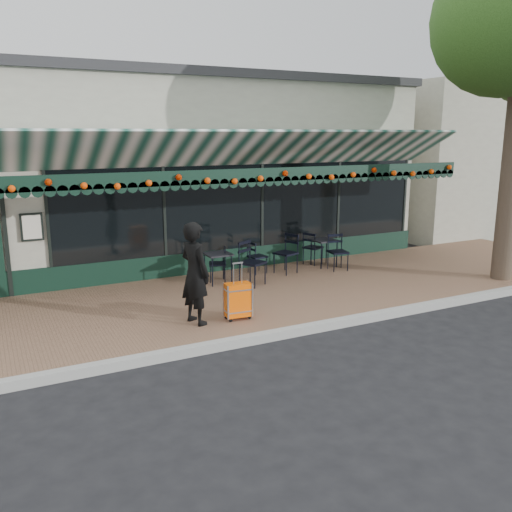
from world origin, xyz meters
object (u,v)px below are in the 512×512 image
chair_a_front (338,252)px  chair_b_right (257,257)px  chair_b_left (218,264)px  chair_b_front (252,263)px  chair_a_right (313,248)px  suitcase (238,300)px  chair_a_left (286,254)px  cafe_table_b (218,256)px  woman (195,273)px  cafe_table_a (324,242)px

chair_a_front → chair_b_right: chair_a_front is taller
chair_b_left → chair_b_right: chair_b_left is taller
chair_b_right → chair_b_front: (-0.56, -0.87, 0.10)m
chair_a_right → chair_b_right: bearing=73.0°
suitcase → chair_a_left: size_ratio=1.09×
cafe_table_b → chair_b_front: size_ratio=0.69×
woman → chair_b_front: (1.90, 1.67, -0.39)m
cafe_table_a → chair_b_left: size_ratio=0.86×
chair_a_front → chair_b_right: (-1.81, 0.61, -0.05)m
cafe_table_a → chair_b_front: (-2.30, -0.74, -0.11)m
cafe_table_b → chair_b_front: chair_b_front is taller
cafe_table_a → chair_a_left: bearing=-171.6°
chair_a_right → woman: bearing=100.6°
chair_a_left → suitcase: bearing=-62.6°
cafe_table_a → cafe_table_b: 2.89m
chair_b_left → woman: bearing=-8.6°
cafe_table_b → chair_a_right: size_ratio=0.80×
cafe_table_a → chair_a_right: (-0.12, 0.30, -0.18)m
chair_b_right → chair_a_front: bearing=-116.4°
cafe_table_a → cafe_table_b: (-2.88, -0.25, -0.00)m
woman → chair_a_left: (3.04, 2.23, -0.41)m
suitcase → chair_a_left: suitcase is taller
cafe_table_a → chair_b_left: (-2.83, -0.11, -0.21)m
chair_b_right → chair_a_right: bearing=-91.9°
chair_a_left → chair_a_front: 1.27m
cafe_table_a → chair_b_front: bearing=-162.2°
chair_a_left → chair_a_right: bearing=96.1°
chair_b_right → chair_b_front: chair_b_front is taller
woman → chair_b_front: 2.56m
woman → chair_b_right: bearing=-61.3°
chair_b_left → suitcase: bearing=7.2°
cafe_table_a → chair_a_left: chair_a_left is taller
cafe_table_a → suitcase: bearing=-143.8°
chair_a_right → chair_b_right: size_ratio=1.08×
cafe_table_a → chair_b_right: bearing=175.7°
suitcase → chair_b_front: bearing=62.1°
suitcase → woman: bearing=173.2°
chair_a_right → cafe_table_a: bearing=179.1°
suitcase → cafe_table_b: size_ratio=1.53×
cafe_table_b → chair_b_left: (0.05, 0.14, -0.21)m
chair_a_left → chair_a_right: chair_a_left is taller
woman → cafe_table_a: bearing=-77.4°
cafe_table_b → chair_a_right: chair_a_right is taller
woman → chair_b_left: size_ratio=2.29×
cafe_table_a → chair_b_front: chair_b_front is taller
suitcase → chair_b_left: (0.66, 2.45, 0.04)m
cafe_table_a → chair_b_front: size_ratio=0.69×
chair_b_right → chair_b_front: bearing=139.2°
woman → suitcase: woman is taller
chair_a_right → chair_b_left: chair_a_right is taller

